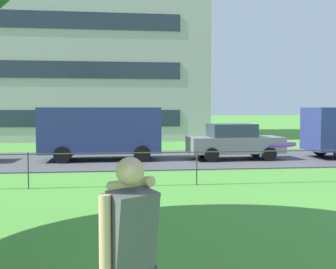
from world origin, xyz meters
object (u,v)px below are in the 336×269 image
Objects in this scene: apartment_building_background at (30,55)px; frisbee at (283,145)px; panel_van_left at (101,130)px; person_thrower at (130,263)px; car_grey_far_left at (234,141)px.

frisbee is at bearing -74.09° from apartment_building_background.
apartment_building_background reaches higher than frisbee.
frisbee is 0.06× the size of panel_van_left.
panel_van_left is at bearing 93.09° from person_thrower.
panel_van_left is at bearing -69.45° from apartment_building_background.
frisbee is at bearing -80.06° from panel_van_left.
person_thrower is at bearing -109.21° from car_grey_far_left.
person_thrower is at bearing -86.91° from panel_van_left.
apartment_building_background is at bearing 102.70° from person_thrower.
panel_van_left is at bearing 99.94° from frisbee.
person_thrower is at bearing -150.30° from frisbee.
car_grey_far_left is 0.15× the size of apartment_building_background.
car_grey_far_left is (5.69, -0.50, -0.49)m from panel_van_left.
car_grey_far_left is at bearing -4.99° from panel_van_left.
panel_van_left is (-2.39, 13.64, -0.52)m from frisbee.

